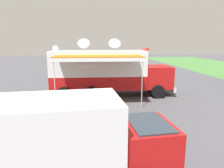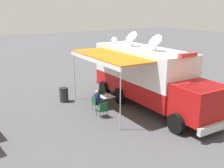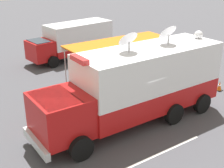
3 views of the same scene
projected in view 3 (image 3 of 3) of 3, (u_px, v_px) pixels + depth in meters
ground_plane at (147, 116)px, 15.18m from camera, size 100.00×100.00×0.00m
lot_stripe at (156, 155)px, 12.14m from camera, size 0.30×4.80×0.01m
command_truck at (137, 83)px, 14.07m from camera, size 5.07×9.58×4.53m
folding_table at (125, 87)px, 16.89m from camera, size 0.83×0.83×0.73m
water_bottle at (124, 84)px, 16.83m from camera, size 0.07×0.07×0.22m
folding_chair_at_table at (115, 85)px, 17.50m from camera, size 0.50×0.50×0.87m
folding_chair_beside_table at (137, 86)px, 17.36m from camera, size 0.50×0.50×0.87m
folding_chair_spare_by_truck at (97, 89)px, 17.03m from camera, size 0.51×0.51×0.87m
seated_responder at (117, 84)px, 17.30m from camera, size 0.67×0.57×1.25m
trash_bin at (137, 73)px, 19.58m from camera, size 0.57×0.57×0.91m
traffic_cone at (220, 86)px, 18.02m from camera, size 0.36×0.36×0.58m
support_truck at (73, 40)px, 23.68m from camera, size 2.73×6.94×2.70m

